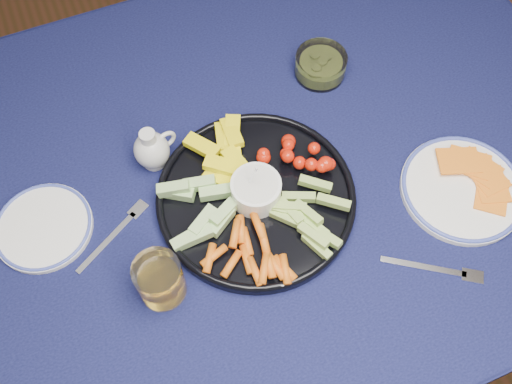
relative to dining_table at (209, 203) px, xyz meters
name	(u,v)px	position (x,y,z in m)	size (l,w,h in m)	color
dining_table	(209,203)	(0.00, 0.00, 0.00)	(1.67, 1.07, 0.75)	#502D1A
crudite_platter	(255,196)	(0.07, -0.08, 0.11)	(0.38, 0.38, 0.12)	black
creamer_pitcher	(152,149)	(-0.07, 0.08, 0.13)	(0.09, 0.07, 0.10)	silver
pickle_bowl	(320,66)	(0.32, 0.16, 0.11)	(0.11, 0.11, 0.05)	silver
cheese_plate	(463,188)	(0.45, -0.21, 0.10)	(0.24, 0.24, 0.03)	white
juice_tumbler	(160,281)	(-0.14, -0.18, 0.13)	(0.08, 0.08, 0.10)	silver
fork_left	(118,231)	(-0.19, -0.04, 0.09)	(0.16, 0.10, 0.00)	white
fork_right	(440,270)	(0.33, -0.34, 0.09)	(0.16, 0.12, 0.00)	white
side_plate_extra	(43,227)	(-0.31, 0.02, 0.10)	(0.18, 0.18, 0.01)	white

